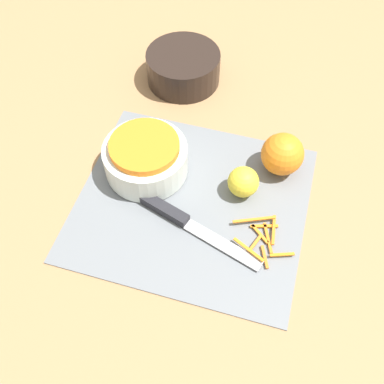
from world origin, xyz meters
The scene contains 8 objects.
ground_plane centered at (0.00, 0.00, 0.00)m, with size 4.00×4.00×0.00m, color #9E754C.
cutting_board centered at (0.00, 0.00, 0.00)m, with size 0.40×0.37×0.01m.
bowl_speckled centered at (-0.10, 0.05, 0.04)m, with size 0.15×0.15×0.07m.
bowl_dark centered at (-0.11, 0.31, 0.03)m, with size 0.16×0.16×0.07m.
knife centered at (-0.02, -0.04, 0.01)m, with size 0.25×0.10×0.02m.
orange_left centered at (0.14, 0.12, 0.05)m, with size 0.08×0.08×0.08m.
lemon centered at (0.08, 0.05, 0.03)m, with size 0.06×0.06×0.06m.
peel_pile centered at (0.14, -0.04, 0.01)m, with size 0.11×0.10×0.01m.
Camera 1 is at (0.12, -0.43, 0.68)m, focal length 42.00 mm.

